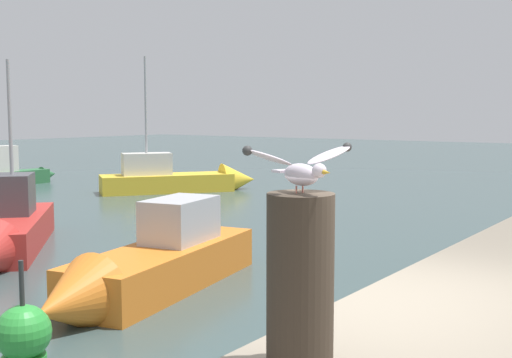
% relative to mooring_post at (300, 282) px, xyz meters
% --- Properties ---
extents(mooring_post, '(0.31, 0.31, 0.82)m').
position_rel_mooring_post_xyz_m(mooring_post, '(0.00, 0.00, 0.00)').
color(mooring_post, '#382D23').
rests_on(mooring_post, harbor_quay).
extents(seagull, '(0.58, 0.38, 0.22)m').
position_rel_mooring_post_xyz_m(seagull, '(-0.00, -0.00, 0.53)').
color(seagull, '#C67060').
rests_on(seagull, mooring_post).
extents(boat_red, '(4.38, 4.55, 4.11)m').
position_rel_mooring_post_xyz_m(boat_red, '(4.89, 9.92, -1.58)').
color(boat_red, '#B72D28').
rests_on(boat_red, ground_plane).
extents(boat_green, '(3.29, 0.79, 1.58)m').
position_rel_mooring_post_xyz_m(boat_green, '(12.52, 20.90, -1.51)').
color(boat_green, '#2D6B3D').
rests_on(boat_green, ground_plane).
extents(boat_yellow, '(5.31, 4.33, 5.04)m').
position_rel_mooring_post_xyz_m(boat_yellow, '(14.76, 14.11, -1.57)').
color(boat_yellow, yellow).
rests_on(boat_yellow, ground_plane).
extents(boat_orange, '(5.03, 2.13, 1.57)m').
position_rel_mooring_post_xyz_m(boat_orange, '(4.44, 5.51, -1.57)').
color(boat_orange, orange).
rests_on(boat_orange, ground_plane).
extents(channel_buoy, '(0.56, 0.56, 1.33)m').
position_rel_mooring_post_xyz_m(channel_buoy, '(1.29, 4.07, -1.54)').
color(channel_buoy, green).
rests_on(channel_buoy, ground_plane).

